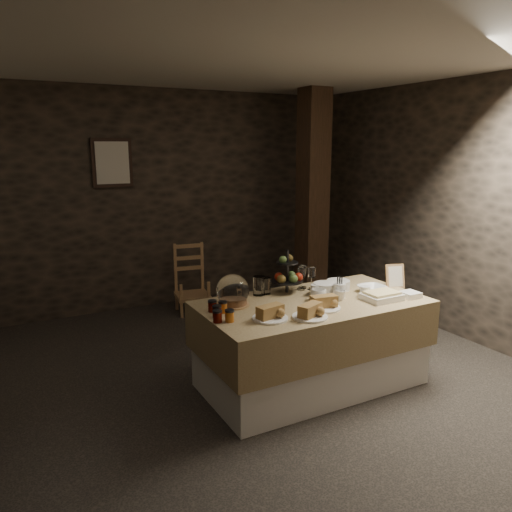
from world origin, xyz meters
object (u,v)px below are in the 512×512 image
chair (190,282)px  fruit_stand (288,276)px  buffet_table (312,337)px  timber_column (312,199)px

chair → fruit_stand: bearing=-76.5°
buffet_table → fruit_stand: size_ratio=4.93×
timber_column → fruit_stand: size_ratio=7.05×
chair → timber_column: timber_column is taller
chair → buffet_table: bearing=-76.0°
fruit_stand → buffet_table: bearing=-81.5°
buffet_table → fruit_stand: (-0.05, 0.31, 0.45)m
buffet_table → timber_column: timber_column is taller
timber_column → buffet_table: bearing=-124.2°
chair → fruit_stand: 2.00m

